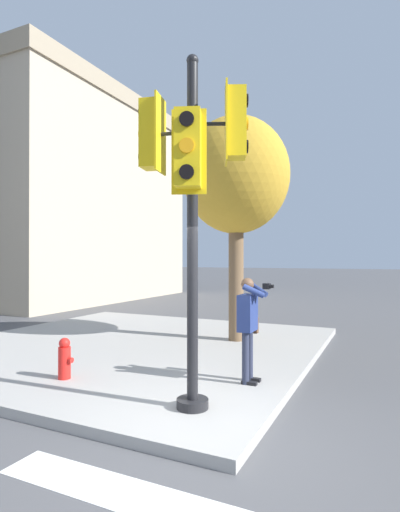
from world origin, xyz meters
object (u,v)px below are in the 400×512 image
(traffic_signal_pole, at_px, (192,176))
(person_photographer, at_px, (249,320))
(street_tree, at_px, (236,177))
(fire_hydrant, at_px, (65,359))

(traffic_signal_pole, height_order, person_photographer, traffic_signal_pole)
(traffic_signal_pole, bearing_deg, street_tree, 12.97)
(person_photographer, height_order, street_tree, street_tree)
(traffic_signal_pole, relative_size, fire_hydrant, 6.98)
(traffic_signal_pole, relative_size, person_photographer, 2.81)
(person_photographer, distance_m, fire_hydrant, 3.03)
(traffic_signal_pole, xyz_separation_m, street_tree, (4.39, 1.01, 0.88))
(street_tree, bearing_deg, person_photographer, -156.33)
(traffic_signal_pole, distance_m, person_photographer, 2.51)
(person_photographer, bearing_deg, fire_hydrant, 111.92)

